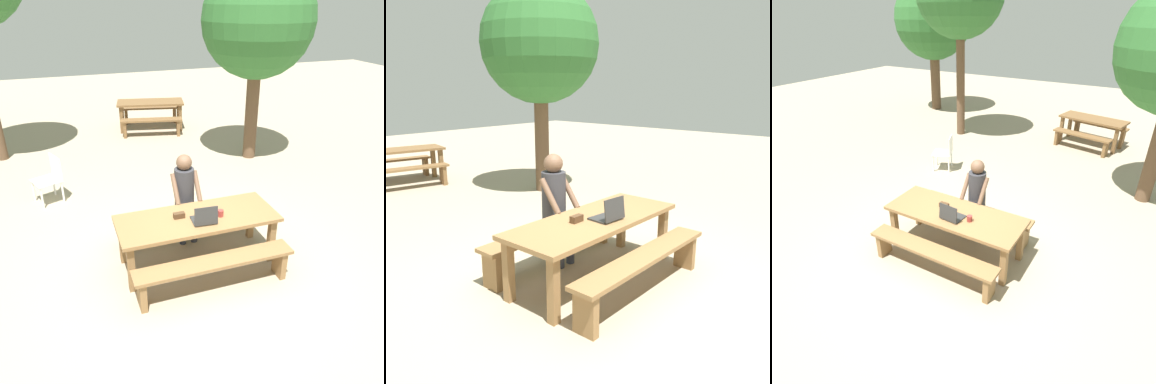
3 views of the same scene
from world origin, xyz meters
TOP-DOWN VIEW (x-y plane):
  - ground_plane at (0.00, 0.00)m, footprint 30.00×30.00m
  - picnic_table_front at (0.00, 0.00)m, footprint 2.15×0.83m
  - bench_near at (0.00, -0.65)m, footprint 2.05×0.30m
  - bench_far at (0.00, 0.65)m, footprint 2.05×0.30m
  - laptop at (0.04, -0.17)m, footprint 0.33×0.30m
  - small_pouch at (-0.23, 0.06)m, footprint 0.15×0.07m
  - coffee_mug at (0.30, -0.08)m, footprint 0.08×0.08m
  - person_seated at (0.03, 0.62)m, footprint 0.40×0.40m
  - plastic_chair at (-1.86, 2.57)m, footprint 0.57×0.57m
  - picnic_table_mid at (0.83, 6.09)m, footprint 1.89×1.09m
  - bench_mid_south at (0.70, 5.48)m, footprint 1.62×0.63m
  - bench_mid_north at (0.97, 6.70)m, footprint 1.62×0.63m
  - tree_rear at (2.48, 3.35)m, footprint 2.29×2.29m

SIDE VIEW (x-z plane):
  - ground_plane at x=0.00m, z-range 0.00..0.00m
  - bench_mid_south at x=0.70m, z-range 0.11..0.57m
  - bench_mid_north at x=0.97m, z-range 0.11..0.57m
  - bench_near at x=0.00m, z-range 0.12..0.58m
  - bench_far at x=0.00m, z-range 0.12..0.58m
  - plastic_chair at x=-1.86m, z-range 0.03..0.86m
  - picnic_table_front at x=0.00m, z-range 0.26..0.97m
  - picnic_table_mid at x=0.83m, z-range 0.26..1.03m
  - small_pouch at x=-0.23m, z-range 0.71..0.79m
  - coffee_mug at x=0.30m, z-range 0.71..0.80m
  - laptop at x=0.04m, z-range 0.64..0.91m
  - person_seated at x=0.03m, z-range 0.12..1.47m
  - tree_rear at x=2.48m, z-range 0.85..4.90m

